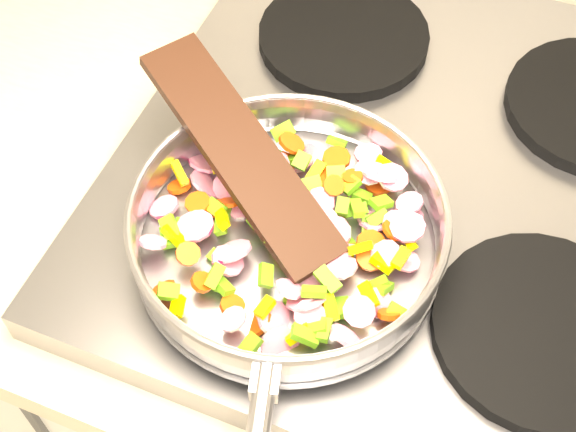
% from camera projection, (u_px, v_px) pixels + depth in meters
% --- Properties ---
extents(cooktop, '(0.60, 0.60, 0.04)m').
position_uv_depth(cooktop, '(426.00, 181.00, 0.81)').
color(cooktop, '#939399').
rests_on(cooktop, counter_top).
extents(grate_fl, '(0.19, 0.19, 0.02)m').
position_uv_depth(grate_fl, '(242.00, 229.00, 0.74)').
color(grate_fl, black).
rests_on(grate_fl, cooktop).
extents(grate_fr, '(0.19, 0.19, 0.02)m').
position_uv_depth(grate_fr, '(543.00, 330.00, 0.68)').
color(grate_fr, black).
rests_on(grate_fr, cooktop).
extents(grate_bl, '(0.19, 0.19, 0.02)m').
position_uv_depth(grate_bl, '(344.00, 37.00, 0.89)').
color(grate_bl, black).
rests_on(grate_bl, cooktop).
extents(saute_pan, '(0.31, 0.48, 0.05)m').
position_uv_depth(saute_pan, '(288.00, 230.00, 0.70)').
color(saute_pan, '#9E9EA5').
rests_on(saute_pan, grate_fl).
extents(vegetable_heap, '(0.26, 0.26, 0.05)m').
position_uv_depth(vegetable_heap, '(295.00, 227.00, 0.71)').
color(vegetable_heap, '#599F15').
rests_on(vegetable_heap, saute_pan).
extents(wooden_spatula, '(0.24, 0.19, 0.07)m').
position_uv_depth(wooden_spatula, '(241.00, 152.00, 0.72)').
color(wooden_spatula, black).
rests_on(wooden_spatula, saute_pan).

